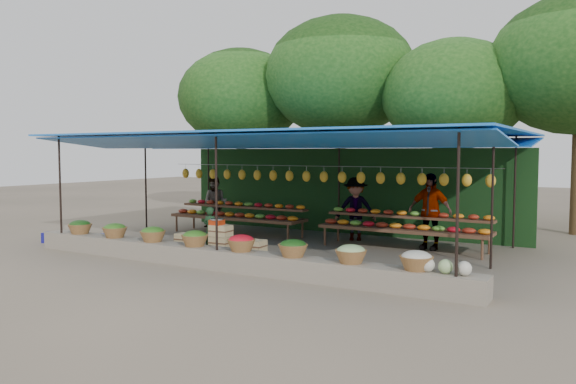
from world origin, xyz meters
The scene contains 16 objects.
ground centered at (0.00, 0.00, 0.00)m, with size 60.00×60.00×0.00m, color brown.
stone_curb centered at (0.00, -2.75, 0.20)m, with size 10.60×0.55×0.40m, color gray.
stall_canopy centered at (0.00, 0.07, 2.68)m, with size 10.80×6.60×2.82m.
produce_baskets centered at (-0.10, -2.75, 0.56)m, with size 8.98×0.58×0.34m.
netting_backdrop centered at (0.00, 3.15, 1.25)m, with size 10.60×0.06×2.50m, color #1D4217.
tree_row centered at (0.50, 6.09, 4.70)m, with size 16.51×5.50×7.12m.
fruit_table_left centered at (-2.49, 1.35, 0.61)m, with size 4.21×0.95×0.93m.
fruit_table_right centered at (2.51, 1.35, 0.61)m, with size 4.21×0.95×0.93m.
crate_counter centered at (-0.62, -1.98, 0.31)m, with size 2.36×0.36×0.77m.
weighing_scale centered at (-0.70, -1.98, 0.85)m, with size 0.30×0.30×0.32m.
vendor_seated centered at (-1.30, -1.45, 0.55)m, with size 0.40×0.26×1.10m, color #1A3B1F.
customer_left centered at (-3.86, 2.06, 0.81)m, with size 0.79×0.61×1.62m, color slate.
customer_mid centered at (0.90, 2.05, 0.86)m, with size 1.11×0.64×1.71m, color slate.
customer_right centered at (3.05, 1.63, 0.94)m, with size 1.10×0.46×1.88m, color slate.
blue_crate_front centered at (-5.90, -2.35, 0.13)m, with size 0.45×0.32×0.27m, color navy.
blue_crate_back centered at (-4.28, -1.92, 0.14)m, with size 0.48×0.35×0.29m, color navy.
Camera 1 is at (6.95, -11.91, 2.39)m, focal length 35.00 mm.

